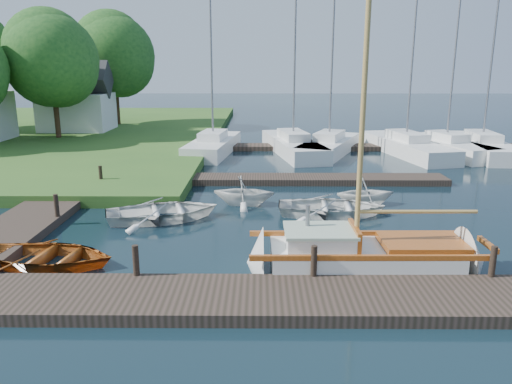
{
  "coord_description": "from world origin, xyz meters",
  "views": [
    {
      "loc": [
        0.13,
        -16.73,
        5.52
      ],
      "look_at": [
        0.0,
        0.0,
        1.2
      ],
      "focal_mm": 35.0,
      "sensor_mm": 36.0,
      "label": 1
    }
  ],
  "objects_px": {
    "tender_c": "(332,205)",
    "house_c": "(77,103)",
    "mooring_post_4": "(56,205)",
    "marina_boat_0": "(213,144)",
    "mooring_post_5": "(101,175)",
    "marina_boat_3": "(406,145)",
    "tender_b": "(244,189)",
    "marina_boat_4": "(446,146)",
    "dinghy": "(48,253)",
    "marina_boat_2": "(329,145)",
    "mooring_post_1": "(136,260)",
    "marina_boat_5": "(482,145)",
    "marina_boat_1": "(293,144)",
    "tender_a": "(163,209)",
    "tender_d": "(365,190)",
    "tree_3": "(51,59)",
    "sailboat": "(369,258)",
    "mooring_post_3": "(493,261)",
    "mooring_post_2": "(314,261)",
    "tree_7": "(114,55)"
  },
  "relations": [
    {
      "from": "mooring_post_1",
      "to": "marina_boat_2",
      "type": "distance_m",
      "value": 20.71
    },
    {
      "from": "mooring_post_2",
      "to": "mooring_post_5",
      "type": "distance_m",
      "value": 13.12
    },
    {
      "from": "mooring_post_5",
      "to": "house_c",
      "type": "distance_m",
      "value": 18.48
    },
    {
      "from": "tender_d",
      "to": "mooring_post_3",
      "type": "bearing_deg",
      "value": -174.96
    },
    {
      "from": "marina_boat_1",
      "to": "marina_boat_4",
      "type": "bearing_deg",
      "value": -103.94
    },
    {
      "from": "marina_boat_1",
      "to": "house_c",
      "type": "relative_size",
      "value": 2.1
    },
    {
      "from": "dinghy",
      "to": "marina_boat_5",
      "type": "height_order",
      "value": "marina_boat_5"
    },
    {
      "from": "tender_a",
      "to": "tender_d",
      "type": "bearing_deg",
      "value": -92.61
    },
    {
      "from": "mooring_post_2",
      "to": "tender_c",
      "type": "bearing_deg",
      "value": 77.94
    },
    {
      "from": "mooring_post_1",
      "to": "marina_boat_5",
      "type": "height_order",
      "value": "marina_boat_5"
    },
    {
      "from": "sailboat",
      "to": "mooring_post_2",
      "type": "bearing_deg",
      "value": -147.41
    },
    {
      "from": "mooring_post_3",
      "to": "mooring_post_4",
      "type": "relative_size",
      "value": 1.0
    },
    {
      "from": "mooring_post_1",
      "to": "sailboat",
      "type": "xyz_separation_m",
      "value": [
        6.12,
        1.06,
        -0.36
      ]
    },
    {
      "from": "tender_b",
      "to": "marina_boat_4",
      "type": "distance_m",
      "value": 16.77
    },
    {
      "from": "mooring_post_4",
      "to": "marina_boat_4",
      "type": "bearing_deg",
      "value": 36.91
    },
    {
      "from": "house_c",
      "to": "tree_3",
      "type": "bearing_deg",
      "value": -89.97
    },
    {
      "from": "tree_3",
      "to": "mooring_post_5",
      "type": "bearing_deg",
      "value": -61.8
    },
    {
      "from": "marina_boat_1",
      "to": "tree_3",
      "type": "relative_size",
      "value": 1.27
    },
    {
      "from": "marina_boat_5",
      "to": "house_c",
      "type": "bearing_deg",
      "value": 79.41
    },
    {
      "from": "marina_boat_4",
      "to": "marina_boat_5",
      "type": "bearing_deg",
      "value": -101.7
    },
    {
      "from": "mooring_post_4",
      "to": "tree_7",
      "type": "height_order",
      "value": "tree_7"
    },
    {
      "from": "mooring_post_1",
      "to": "dinghy",
      "type": "distance_m",
      "value": 3.11
    },
    {
      "from": "tender_c",
      "to": "marina_boat_2",
      "type": "relative_size",
      "value": 0.33
    },
    {
      "from": "mooring_post_1",
      "to": "tender_a",
      "type": "relative_size",
      "value": 0.2
    },
    {
      "from": "mooring_post_1",
      "to": "marina_boat_3",
      "type": "xyz_separation_m",
      "value": [
        12.28,
        19.28,
        -0.13
      ]
    },
    {
      "from": "tender_b",
      "to": "tree_7",
      "type": "bearing_deg",
      "value": 32.71
    },
    {
      "from": "house_c",
      "to": "mooring_post_4",
      "type": "bearing_deg",
      "value": -72.35
    },
    {
      "from": "sailboat",
      "to": "marina_boat_5",
      "type": "xyz_separation_m",
      "value": [
        10.91,
        18.21,
        0.22
      ]
    },
    {
      "from": "tree_3",
      "to": "marina_boat_2",
      "type": "bearing_deg",
      "value": -11.45
    },
    {
      "from": "mooring_post_5",
      "to": "marina_boat_4",
      "type": "xyz_separation_m",
      "value": [
        18.72,
        9.06,
        -0.12
      ]
    },
    {
      "from": "marina_boat_2",
      "to": "tree_7",
      "type": "distance_m",
      "value": 20.99
    },
    {
      "from": "tender_a",
      "to": "mooring_post_3",
      "type": "bearing_deg",
      "value": -137.81
    },
    {
      "from": "mooring_post_2",
      "to": "mooring_post_3",
      "type": "height_order",
      "value": "same"
    },
    {
      "from": "marina_boat_0",
      "to": "marina_boat_1",
      "type": "bearing_deg",
      "value": -81.26
    },
    {
      "from": "marina_boat_3",
      "to": "tree_3",
      "type": "bearing_deg",
      "value": 69.1
    },
    {
      "from": "mooring_post_5",
      "to": "marina_boat_3",
      "type": "height_order",
      "value": "marina_boat_3"
    },
    {
      "from": "tender_d",
      "to": "marina_boat_4",
      "type": "bearing_deg",
      "value": -39.9
    },
    {
      "from": "tender_c",
      "to": "house_c",
      "type": "height_order",
      "value": "house_c"
    },
    {
      "from": "mooring_post_4",
      "to": "marina_boat_5",
      "type": "xyz_separation_m",
      "value": [
        21.03,
        14.27,
        -0.14
      ]
    },
    {
      "from": "tender_b",
      "to": "tender_d",
      "type": "distance_m",
      "value": 4.86
    },
    {
      "from": "marina_boat_0",
      "to": "tender_a",
      "type": "bearing_deg",
      "value": -174.87
    },
    {
      "from": "tender_b",
      "to": "mooring_post_4",
      "type": "bearing_deg",
      "value": 118.33
    },
    {
      "from": "mooring_post_5",
      "to": "sailboat",
      "type": "relative_size",
      "value": 0.08
    },
    {
      "from": "tender_b",
      "to": "marina_boat_1",
      "type": "distance_m",
      "value": 12.31
    },
    {
      "from": "mooring_post_1",
      "to": "marina_boat_0",
      "type": "height_order",
      "value": "marina_boat_0"
    },
    {
      "from": "sailboat",
      "to": "marina_boat_0",
      "type": "xyz_separation_m",
      "value": [
        -5.94,
        18.42,
        0.22
      ]
    },
    {
      "from": "mooring_post_5",
      "to": "dinghy",
      "type": "relative_size",
      "value": 0.21
    },
    {
      "from": "mooring_post_4",
      "to": "marina_boat_0",
      "type": "xyz_separation_m",
      "value": [
        4.18,
        14.48,
        -0.13
      ]
    },
    {
      "from": "mooring_post_3",
      "to": "tender_a",
      "type": "relative_size",
      "value": 0.2
    },
    {
      "from": "dinghy",
      "to": "marina_boat_2",
      "type": "height_order",
      "value": "marina_boat_2"
    }
  ]
}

